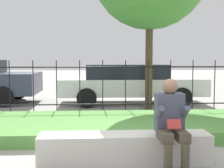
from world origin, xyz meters
The scene contains 6 objects.
ground_plane centered at (0.00, 0.00, 0.00)m, with size 60.00×60.00×0.00m, color #9E9B93.
stone_bench centered at (-0.10, 0.00, 0.19)m, with size 2.45×0.46×0.42m.
person_seated_reader centered at (0.51, -0.26, 0.66)m, with size 0.42×0.73×1.22m.
grass_berm centered at (0.00, 1.87, 0.12)m, with size 9.10×2.33×0.23m.
iron_fence centered at (0.00, 3.67, 0.75)m, with size 7.10×0.03×1.42m.
car_parked_center centered at (0.65, 5.69, 0.68)m, with size 4.64×1.95×1.27m.
Camera 1 is at (-0.54, -4.36, 1.53)m, focal length 50.00 mm.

